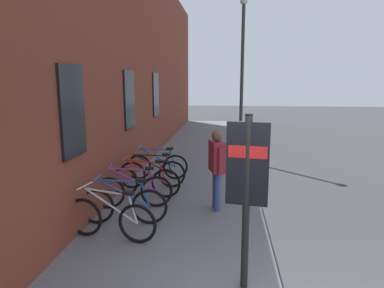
{
  "coord_description": "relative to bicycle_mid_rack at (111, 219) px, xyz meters",
  "views": [
    {
      "loc": [
        -3.68,
        0.8,
        2.94
      ],
      "look_at": [
        4.17,
        1.61,
        1.45
      ],
      "focal_mm": 31.89,
      "sensor_mm": 36.0,
      "label": 1
    }
  ],
  "objects": [
    {
      "name": "ground",
      "position": [
        4.15,
        -3.83,
        -0.51
      ],
      "size": [
        60.0,
        60.0,
        0.0
      ],
      "primitive_type": "plane",
      "color": "#38383A"
    },
    {
      "name": "sidewalk_pavement",
      "position": [
        6.15,
        -1.08,
        -0.45
      ],
      "size": [
        24.0,
        3.5,
        0.12
      ],
      "primitive_type": "cube",
      "color": "slate",
      "rests_on": "ground"
    },
    {
      "name": "station_facade",
      "position": [
        7.14,
        0.97,
        3.07
      ],
      "size": [
        22.0,
        0.65,
        7.16
      ],
      "color": "brown",
      "rests_on": "ground"
    },
    {
      "name": "bicycle_mid_rack",
      "position": [
        0.0,
        0.0,
        0.0
      ],
      "size": [
        0.5,
        1.75,
        0.97
      ],
      "color": "black",
      "rests_on": "sidewalk_pavement"
    },
    {
      "name": "bicycle_beside_lamp",
      "position": [
        0.68,
        -0.02,
        0.0
      ],
      "size": [
        0.48,
        1.77,
        0.97
      ],
      "color": "black",
      "rests_on": "sidewalk_pavement"
    },
    {
      "name": "bicycle_by_door",
      "position": [
        1.56,
        0.02,
        0.0
      ],
      "size": [
        0.53,
        1.75,
        0.97
      ],
      "color": "black",
      "rests_on": "sidewalk_pavement"
    },
    {
      "name": "bicycle_leaning_wall",
      "position": [
        2.31,
        -0.07,
        0.0
      ],
      "size": [
        0.48,
        1.77,
        0.97
      ],
      "color": "black",
      "rests_on": "sidewalk_pavement"
    },
    {
      "name": "bicycle_end_of_row",
      "position": [
        3.01,
        -0.1,
        0.0
      ],
      "size": [
        0.5,
        1.75,
        0.97
      ],
      "color": "black",
      "rests_on": "sidewalk_pavement"
    },
    {
      "name": "bicycle_under_window",
      "position": [
        3.8,
        -0.07,
        0.0
      ],
      "size": [
        0.48,
        1.76,
        0.97
      ],
      "color": "black",
      "rests_on": "sidewalk_pavement"
    },
    {
      "name": "transit_info_sign",
      "position": [
        -1.2,
        -2.3,
        1.21
      ],
      "size": [
        0.17,
        0.56,
        2.4
      ],
      "color": "black",
      "rests_on": "sidewalk_pavement"
    },
    {
      "name": "pedestrian_crossing_street",
      "position": [
        1.62,
        -1.83,
        0.69
      ],
      "size": [
        0.65,
        0.39,
        1.78
      ],
      "color": "#334C8C",
      "rests_on": "sidewalk_pavement"
    },
    {
      "name": "street_lamp",
      "position": [
        6.92,
        -2.53,
        2.91
      ],
      "size": [
        0.28,
        0.28,
        5.62
      ],
      "color": "#333338",
      "rests_on": "sidewalk_pavement"
    }
  ]
}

